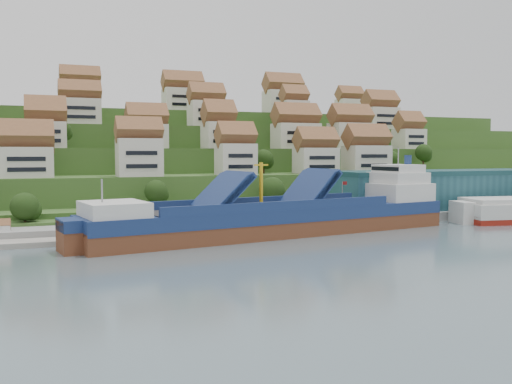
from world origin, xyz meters
name	(u,v)px	position (x,y,z in m)	size (l,w,h in m)	color
ground	(289,235)	(0.00, 0.00, 0.00)	(300.00, 300.00, 0.00)	slate
quay	(339,218)	(20.00, 15.00, 1.10)	(180.00, 14.00, 2.20)	gray
hillside	(173,169)	(0.00, 103.55, 10.66)	(260.00, 128.00, 31.00)	#2D4C1E
hillside_village	(194,127)	(-3.19, 61.52, 24.59)	(153.01, 64.71, 28.46)	beige
hillside_trees	(182,159)	(-12.06, 41.84, 15.23)	(144.94, 62.46, 30.92)	#223E14
warehouse	(442,189)	(52.00, 17.00, 7.20)	(60.00, 15.00, 10.00)	#214E59
flagpole	(343,196)	(18.11, 10.00, 6.88)	(1.28, 0.16, 8.00)	gray
cargo_ship	(288,218)	(0.25, 1.46, 3.37)	(81.23, 24.72, 17.83)	brown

